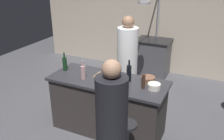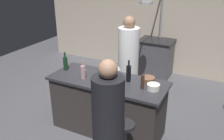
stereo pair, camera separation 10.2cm
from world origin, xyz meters
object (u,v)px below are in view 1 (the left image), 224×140
object	(u,v)px
guest_right	(112,134)
wine_glass_by_chef	(83,69)
mixing_bowl_ceramic	(154,86)
wine_bottle_dark	(129,73)
chef	(127,67)
wine_bottle_red	(65,64)
wine_glass_near_right_guest	(118,68)
cutting_board	(105,76)
wine_bottle_rose	(83,72)
stove_range	(153,57)
wine_bottle_amber	(106,80)
mixing_bowl_wooden	(148,79)
pepper_mill	(143,82)

from	to	relation	value
guest_right	wine_glass_by_chef	distance (m)	1.39
mixing_bowl_ceramic	wine_bottle_dark	bearing A→B (deg)	168.21
chef	wine_bottle_dark	bearing A→B (deg)	-66.38
wine_glass_by_chef	guest_right	bearing A→B (deg)	-45.98
wine_bottle_red	wine_glass_near_right_guest	size ratio (longest dim) A/B	2.09
chef	guest_right	world-z (taller)	chef
guest_right	wine_bottle_red	xyz separation A→B (m)	(-1.32, 1.01, 0.26)
wine_bottle_dark	wine_bottle_red	bearing A→B (deg)	-176.90
cutting_board	wine_bottle_dark	bearing A→B (deg)	1.63
wine_bottle_dark	wine_bottle_rose	distance (m)	0.69
stove_range	guest_right	world-z (taller)	guest_right
stove_range	chef	xyz separation A→B (m)	(-0.01, -1.64, 0.35)
cutting_board	wine_glass_near_right_guest	xyz separation A→B (m)	(0.14, 0.16, 0.10)
wine_bottle_amber	mixing_bowl_ceramic	bearing A→B (deg)	22.74
wine_glass_by_chef	mixing_bowl_ceramic	size ratio (longest dim) A/B	0.82
guest_right	wine_glass_near_right_guest	bearing A→B (deg)	110.90
mixing_bowl_ceramic	mixing_bowl_wooden	distance (m)	0.23
cutting_board	wine_bottle_red	distance (m)	0.72
wine_bottle_rose	wine_glass_near_right_guest	distance (m)	0.55
chef	cutting_board	distance (m)	0.74
wine_bottle_dark	mixing_bowl_ceramic	bearing A→B (deg)	-11.79
wine_bottle_amber	wine_glass_near_right_guest	size ratio (longest dim) A/B	2.25
wine_bottle_red	mixing_bowl_wooden	world-z (taller)	wine_bottle_red
wine_bottle_dark	wine_glass_near_right_guest	xyz separation A→B (m)	(-0.24, 0.15, -0.03)
wine_bottle_rose	mixing_bowl_ceramic	world-z (taller)	wine_bottle_rose
wine_bottle_rose	cutting_board	bearing A→B (deg)	37.14
wine_bottle_amber	wine_glass_near_right_guest	xyz separation A→B (m)	(-0.03, 0.50, -0.02)
guest_right	wine_bottle_amber	xyz separation A→B (m)	(-0.44, 0.73, 0.27)
chef	pepper_mill	size ratio (longest dim) A/B	8.19
pepper_mill	stove_range	bearing A→B (deg)	102.92
cutting_board	guest_right	bearing A→B (deg)	-60.25
chef	mixing_bowl_wooden	world-z (taller)	chef
guest_right	wine_bottle_dark	xyz separation A→B (m)	(-0.23, 1.07, 0.27)
wine_bottle_red	wine_glass_by_chef	xyz separation A→B (m)	(0.37, -0.03, -0.01)
guest_right	wine_bottle_dark	world-z (taller)	guest_right
wine_bottle_amber	wine_bottle_rose	distance (m)	0.46
mixing_bowl_wooden	cutting_board	bearing A→B (deg)	-171.12
wine_bottle_rose	mixing_bowl_ceramic	xyz separation A→B (m)	(1.06, 0.13, -0.07)
wine_bottle_dark	wine_bottle_red	world-z (taller)	wine_bottle_dark
cutting_board	mixing_bowl_wooden	distance (m)	0.66
wine_glass_by_chef	chef	bearing A→B (deg)	63.25
guest_right	pepper_mill	size ratio (longest dim) A/B	7.80
pepper_mill	wine_bottle_rose	xyz separation A→B (m)	(-0.92, -0.08, 0.00)
mixing_bowl_ceramic	mixing_bowl_wooden	world-z (taller)	mixing_bowl_wooden
chef	pepper_mill	world-z (taller)	chef
wine_bottle_amber	guest_right	bearing A→B (deg)	-59.11
guest_right	pepper_mill	world-z (taller)	guest_right
wine_bottle_amber	wine_bottle_red	bearing A→B (deg)	162.09
pepper_mill	wine_glass_by_chef	distance (m)	0.99
wine_bottle_amber	wine_bottle_rose	world-z (taller)	wine_bottle_amber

